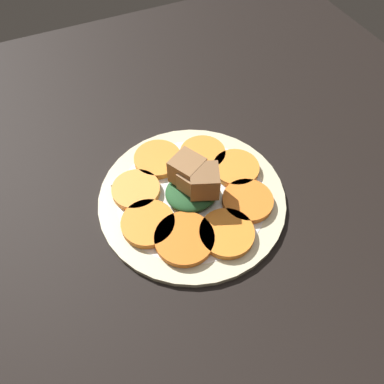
# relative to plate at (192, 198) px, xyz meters

# --- Properties ---
(table_slab) EXTENTS (1.20, 1.20, 0.02)m
(table_slab) POSITION_rel_plate_xyz_m (0.00, 0.00, -0.02)
(table_slab) COLOR black
(table_slab) RESTS_ON ground
(plate) EXTENTS (0.31, 0.31, 0.01)m
(plate) POSITION_rel_plate_xyz_m (0.00, 0.00, 0.00)
(plate) COLOR beige
(plate) RESTS_ON table_slab
(carrot_slice_0) EXTENTS (0.08, 0.08, 0.01)m
(carrot_slice_0) POSITION_rel_plate_xyz_m (0.08, -0.04, 0.01)
(carrot_slice_0) COLOR #F9963A
(carrot_slice_0) RESTS_ON plate
(carrot_slice_1) EXTENTS (0.08, 0.08, 0.01)m
(carrot_slice_1) POSITION_rel_plate_xyz_m (0.08, 0.02, 0.01)
(carrot_slice_1) COLOR orange
(carrot_slice_1) RESTS_ON plate
(carrot_slice_2) EXTENTS (0.09, 0.09, 0.01)m
(carrot_slice_2) POSITION_rel_plate_xyz_m (0.04, 0.07, 0.01)
(carrot_slice_2) COLOR orange
(carrot_slice_2) RESTS_ON plate
(carrot_slice_3) EXTENTS (0.08, 0.08, 0.01)m
(carrot_slice_3) POSITION_rel_plate_xyz_m (-0.02, 0.09, 0.01)
(carrot_slice_3) COLOR orange
(carrot_slice_3) RESTS_ON plate
(carrot_slice_4) EXTENTS (0.08, 0.08, 0.01)m
(carrot_slice_4) POSITION_rel_plate_xyz_m (-0.08, 0.05, 0.01)
(carrot_slice_4) COLOR orange
(carrot_slice_4) RESTS_ON plate
(carrot_slice_5) EXTENTS (0.08, 0.08, 0.01)m
(carrot_slice_5) POSITION_rel_plate_xyz_m (-0.09, -0.02, 0.01)
(carrot_slice_5) COLOR orange
(carrot_slice_5) RESTS_ON plate
(carrot_slice_6) EXTENTS (0.08, 0.08, 0.01)m
(carrot_slice_6) POSITION_rel_plate_xyz_m (-0.05, -0.07, 0.01)
(carrot_slice_6) COLOR orange
(carrot_slice_6) RESTS_ON plate
(carrot_slice_7) EXTENTS (0.08, 0.08, 0.01)m
(carrot_slice_7) POSITION_rel_plate_xyz_m (0.02, -0.09, 0.01)
(carrot_slice_7) COLOR orange
(carrot_slice_7) RESTS_ON plate
(center_pile) EXTENTS (0.09, 0.09, 0.07)m
(center_pile) POSITION_rel_plate_xyz_m (-0.00, -0.00, 0.04)
(center_pile) COLOR #235128
(center_pile) RESTS_ON plate
(fork) EXTENTS (0.19, 0.05, 0.00)m
(fork) POSITION_rel_plate_xyz_m (0.01, -0.06, 0.01)
(fork) COLOR silver
(fork) RESTS_ON plate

